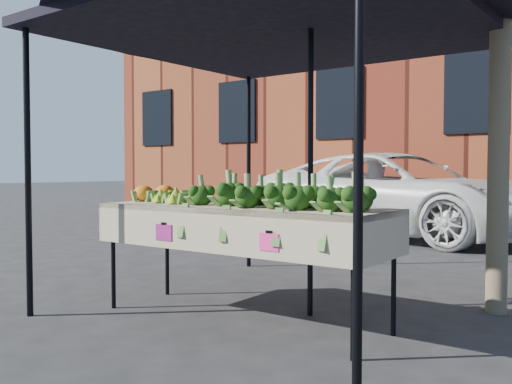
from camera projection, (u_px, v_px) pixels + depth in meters
name	position (u px, v px, depth m)	size (l,w,h in m)	color
ground	(248.00, 320.00, 4.39)	(90.00, 90.00, 0.00)	#242426
table	(241.00, 263.00, 4.34)	(2.41, 0.83, 0.90)	#B8AE8C
canopy	(280.00, 147.00, 4.74)	(3.16, 3.16, 2.74)	black
broccoli_heap	(281.00, 191.00, 4.12)	(1.52, 0.55, 0.24)	black
romanesco_cluster	(182.00, 192.00, 4.75)	(0.41, 0.55, 0.18)	#A1C02E
cauliflower_pair	(154.00, 192.00, 4.99)	(0.21, 0.41, 0.16)	orange
vehicle	(399.00, 85.00, 9.79)	(2.47, 1.49, 5.35)	white
street_tree	(501.00, 14.00, 4.50)	(2.48, 2.48, 4.88)	#1E4C14
building_left	(359.00, 60.00, 16.81)	(12.00, 8.00, 9.00)	maroon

